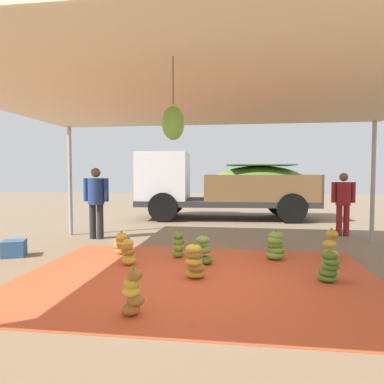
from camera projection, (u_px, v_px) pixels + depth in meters
The scene contains 16 objects.
ground_plane at pixel (212, 241), 8.43m from camera, with size 40.00×40.00×0.00m, color #7F6B51.
tarp_orange at pixel (198, 277), 5.46m from camera, with size 5.65×4.19×0.01m, color #D1512D.
tent_canopy at pixel (197, 93), 5.21m from camera, with size 8.00×7.00×2.95m.
banana_bunch_0 at pixel (275, 246), 6.57m from camera, with size 0.45×0.46×0.57m.
banana_bunch_1 at pixel (128, 253), 6.17m from camera, with size 0.35×0.35×0.51m.
banana_bunch_2 at pixel (178, 245), 6.70m from camera, with size 0.34×0.36×0.55m.
banana_bunch_3 at pixel (204, 251), 6.23m from camera, with size 0.42×0.42×0.56m.
banana_bunch_4 at pixel (133, 293), 4.01m from camera, with size 0.33×0.31×0.57m.
banana_bunch_5 at pixel (331, 245), 6.68m from camera, with size 0.37×0.36×0.58m.
banana_bunch_6 at pixel (195, 262), 5.38m from camera, with size 0.40×0.41×0.58m.
banana_bunch_7 at pixel (329, 267), 5.21m from camera, with size 0.40×0.40×0.53m.
banana_bunch_8 at pixel (122, 244), 7.04m from camera, with size 0.43×0.40×0.47m.
cargo_truck_main at pixel (221, 185), 12.54m from camera, with size 6.44×2.71×2.40m.
worker_0 at pixel (343, 199), 9.05m from camera, with size 0.61×0.37×1.66m.
worker_1 at pixel (96, 198), 8.65m from camera, with size 0.65×0.40×1.79m.
crate_1 at pixel (14, 248), 6.82m from camera, with size 0.41×0.38×0.33m, color #335B8E.
Camera 1 is at (0.62, -5.34, 1.65)m, focal length 32.23 mm.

